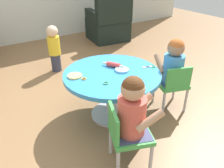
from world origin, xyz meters
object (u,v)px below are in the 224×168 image
object	(u,v)px
craft_table	(112,83)
armchair_dark	(109,25)
toddler_standing	(54,47)
child_chair_right	(173,84)
child_chair_left	(126,134)
seated_child_right	(174,63)
seated_child_left	(133,109)
craft_scissors	(151,67)
rolling_pin	(113,65)

from	to	relation	value
craft_table	armchair_dark	xyz separation A→B (m)	(1.33, 2.15, -0.08)
armchair_dark	toddler_standing	distance (m)	1.62
child_chair_right	armchair_dark	xyz separation A→B (m)	(0.72, 2.39, 0.00)
child_chair_left	seated_child_right	xyz separation A→B (m)	(0.88, 0.39, 0.23)
child_chair_right	craft_table	bearing A→B (deg)	158.10
craft_table	seated_child_right	world-z (taller)	seated_child_right
seated_child_left	child_chair_right	xyz separation A→B (m)	(0.83, 0.37, -0.23)
seated_child_right	craft_scissors	distance (m)	0.24
toddler_standing	seated_child_left	bearing A→B (deg)	-94.11
craft_table	rolling_pin	bearing A→B (deg)	50.06
craft_table	seated_child_left	distance (m)	0.67
toddler_standing	craft_scissors	bearing A→B (deg)	-71.73
child_chair_right	craft_scissors	bearing A→B (deg)	145.81
child_chair_left	rolling_pin	size ratio (longest dim) A/B	2.59
child_chair_left	toddler_standing	distance (m)	1.97
craft_scissors	craft_table	bearing A→B (deg)	165.46
craft_table	seated_child_left	world-z (taller)	seated_child_left
child_chair_right	armchair_dark	size ratio (longest dim) A/B	0.63
child_chair_left	rolling_pin	xyz separation A→B (m)	(0.35, 0.70, 0.22)
craft_table	rolling_pin	distance (m)	0.19
craft_table	armchair_dark	size ratio (longest dim) A/B	1.12
seated_child_right	toddler_standing	xyz separation A→B (m)	(-0.70, 1.57, -0.17)
toddler_standing	armchair_dark	bearing A→B (deg)	28.87
seated_child_left	craft_scissors	xyz separation A→B (m)	(0.63, 0.51, -0.02)
child_chair_left	craft_scissors	world-z (taller)	child_chair_left
child_chair_right	child_chair_left	bearing A→B (deg)	-157.83
seated_child_left	toddler_standing	distance (m)	1.99
child_chair_right	armchair_dark	bearing A→B (deg)	73.15
child_chair_left	seated_child_left	size ratio (longest dim) A/B	1.05
rolling_pin	craft_scissors	size ratio (longest dim) A/B	1.46
child_chair_left	seated_child_left	bearing A→B (deg)	-20.72
child_chair_left	craft_scissors	xyz separation A→B (m)	(0.67, 0.50, 0.20)
seated_child_right	armchair_dark	distance (m)	2.47
seated_child_left	craft_scissors	distance (m)	0.81
armchair_dark	craft_scissors	xyz separation A→B (m)	(-0.93, -2.25, 0.20)
armchair_dark	craft_scissors	bearing A→B (deg)	-112.47
seated_child_right	craft_scissors	bearing A→B (deg)	154.95
child_chair_left	seated_child_right	distance (m)	0.99
craft_table	rolling_pin	size ratio (longest dim) A/B	4.57
child_chair_left	seated_child_right	bearing A→B (deg)	23.95
craft_table	seated_child_left	size ratio (longest dim) A/B	1.86
child_chair_left	craft_scissors	bearing A→B (deg)	36.68
child_chair_right	craft_scissors	world-z (taller)	child_chair_right
seated_child_left	rolling_pin	distance (m)	0.78
craft_scissors	seated_child_left	bearing A→B (deg)	-140.93
rolling_pin	child_chair_right	bearing A→B (deg)	-33.15
child_chair_right	armchair_dark	distance (m)	2.50
seated_child_left	craft_table	bearing A→B (deg)	69.74
seated_child_right	toddler_standing	world-z (taller)	seated_child_right
seated_child_right	rolling_pin	world-z (taller)	seated_child_right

